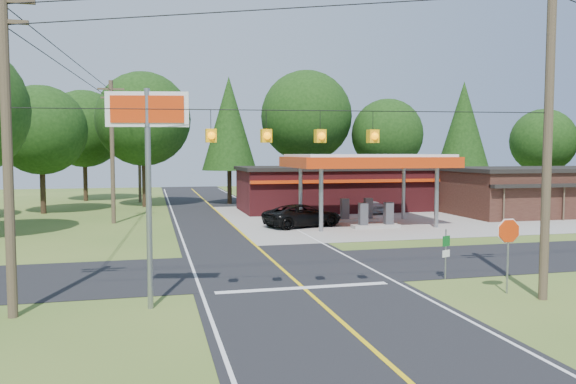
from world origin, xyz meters
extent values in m
plane|color=#426122|center=(0.00, 0.00, 0.00)|extent=(120.00, 120.00, 0.00)
cube|color=black|center=(0.00, 0.00, 0.01)|extent=(8.00, 120.00, 0.02)
cube|color=black|center=(0.00, 0.00, 0.01)|extent=(70.00, 7.00, 0.02)
cube|color=yellow|center=(0.00, 0.00, 0.03)|extent=(0.15, 110.00, 0.00)
cylinder|color=gray|center=(5.00, 10.50, 2.10)|extent=(0.28, 0.28, 4.20)
cylinder|color=gray|center=(5.00, 15.50, 2.10)|extent=(0.28, 0.28, 4.20)
cylinder|color=gray|center=(13.00, 10.50, 2.10)|extent=(0.28, 0.28, 4.20)
cylinder|color=gray|center=(13.00, 15.50, 2.10)|extent=(0.28, 0.28, 4.20)
cube|color=red|center=(9.00, 13.00, 4.35)|extent=(10.60, 7.40, 0.70)
cube|color=white|center=(9.00, 13.00, 4.75)|extent=(10.00, 7.00, 0.25)
cube|color=#9E9B93|center=(9.00, 11.20, 0.13)|extent=(3.20, 0.90, 0.22)
cube|color=#3F3F44|center=(8.10, 11.20, 0.95)|extent=(0.55, 0.45, 1.50)
cube|color=#3F3F44|center=(9.90, 11.20, 0.95)|extent=(0.55, 0.45, 1.50)
cube|color=#9E9B93|center=(9.00, 14.80, 0.13)|extent=(3.20, 0.90, 0.22)
cube|color=#3F3F44|center=(8.10, 14.80, 0.95)|extent=(0.55, 0.45, 1.50)
cube|color=#3F3F44|center=(9.90, 14.80, 0.95)|extent=(0.55, 0.45, 1.50)
cube|color=#59191D|center=(10.00, 23.00, 1.75)|extent=(16.00, 7.00, 3.50)
cube|color=black|center=(10.00, 23.00, 3.65)|extent=(16.40, 7.40, 0.30)
cube|color=red|center=(10.00, 19.40, 2.70)|extent=(16.00, 0.50, 0.25)
cube|color=#381D16|center=(28.00, 16.00, 1.75)|extent=(20.00, 8.00, 3.50)
cube|color=black|center=(28.00, 16.00, 3.65)|extent=(20.40, 8.40, 0.30)
cylinder|color=#473828|center=(7.50, -7.00, 5.75)|extent=(0.30, 0.30, 11.50)
cylinder|color=#473828|center=(-9.50, -5.00, 5.00)|extent=(0.30, 0.30, 10.00)
cube|color=#473828|center=(-9.50, -5.00, 9.40)|extent=(1.80, 0.12, 0.12)
cube|color=#473828|center=(-9.50, -5.00, 8.80)|extent=(1.40, 0.12, 0.12)
cylinder|color=#473828|center=(-8.00, 18.00, 5.00)|extent=(0.30, 0.30, 10.00)
cube|color=#473828|center=(-8.00, 18.00, 9.40)|extent=(1.80, 0.12, 0.12)
cube|color=#473828|center=(-8.00, 18.00, 8.80)|extent=(1.40, 0.12, 0.12)
cylinder|color=#473828|center=(-6.50, 35.00, 4.75)|extent=(0.30, 0.30, 9.50)
cube|color=#FFB10D|center=(-3.55, -5.70, 5.50)|extent=(0.32, 0.32, 0.42)
cube|color=#FFB10D|center=(-1.85, -5.90, 5.50)|extent=(0.32, 0.32, 0.42)
cube|color=#FFB10D|center=(-0.15, -6.10, 5.50)|extent=(0.32, 0.32, 0.42)
cube|color=#FFB10D|center=(1.55, -6.30, 5.50)|extent=(0.32, 0.32, 0.42)
cylinder|color=#332316|center=(-14.00, 26.00, 1.98)|extent=(0.44, 0.44, 3.96)
sphere|color=black|center=(-14.00, 26.00, 6.82)|extent=(7.26, 7.26, 7.26)
cylinder|color=#332316|center=(-6.00, 30.00, 2.34)|extent=(0.44, 0.44, 4.68)
sphere|color=black|center=(-6.00, 30.00, 8.06)|extent=(8.58, 8.58, 8.58)
cylinder|color=#332316|center=(2.00, 31.00, 2.16)|extent=(0.44, 0.44, 4.32)
cone|color=black|center=(2.00, 31.00, 7.80)|extent=(5.28, 5.28, 9.00)
cylinder|color=#332316|center=(10.00, 32.00, 2.52)|extent=(0.44, 0.44, 5.04)
sphere|color=black|center=(10.00, 32.00, 8.68)|extent=(9.24, 9.24, 9.24)
cylinder|color=#332316|center=(18.00, 30.00, 1.98)|extent=(0.44, 0.44, 3.96)
sphere|color=black|center=(18.00, 30.00, 6.82)|extent=(7.26, 7.26, 7.26)
cylinder|color=#332316|center=(26.00, 29.00, 2.16)|extent=(0.44, 0.44, 4.32)
cone|color=black|center=(26.00, 29.00, 7.80)|extent=(5.28, 5.28, 9.00)
cylinder|color=#332316|center=(34.00, 27.00, 1.80)|extent=(0.44, 0.44, 3.60)
sphere|color=black|center=(34.00, 27.00, 6.20)|extent=(6.60, 6.60, 6.60)
cylinder|color=#332316|center=(-12.00, 38.00, 2.16)|extent=(0.44, 0.44, 4.32)
sphere|color=black|center=(-12.00, 38.00, 7.44)|extent=(7.92, 7.92, 7.92)
imported|color=black|center=(4.50, 13.01, 0.75)|extent=(6.77, 6.77, 1.50)
imported|color=silver|center=(12.00, 20.24, 0.72)|extent=(4.85, 4.85, 1.43)
cylinder|color=gray|center=(-5.45, -5.00, 3.49)|extent=(0.18, 0.18, 6.98)
cube|color=white|center=(-5.45, -5.00, 6.33)|extent=(2.56, 0.58, 1.10)
cube|color=red|center=(-5.45, -5.05, 6.33)|extent=(2.25, 0.50, 0.84)
cylinder|color=gray|center=(6.81, -6.00, 1.27)|extent=(0.07, 0.07, 2.53)
cylinder|color=gray|center=(5.80, -3.50, 1.00)|extent=(0.06, 0.06, 1.99)
cube|color=#0C591E|center=(5.80, -3.54, 1.53)|extent=(0.39, 0.18, 0.41)
cube|color=white|center=(5.80, -3.54, 1.04)|extent=(0.39, 0.18, 0.27)
camera|label=1|loc=(-5.36, -23.16, 4.97)|focal=35.00mm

